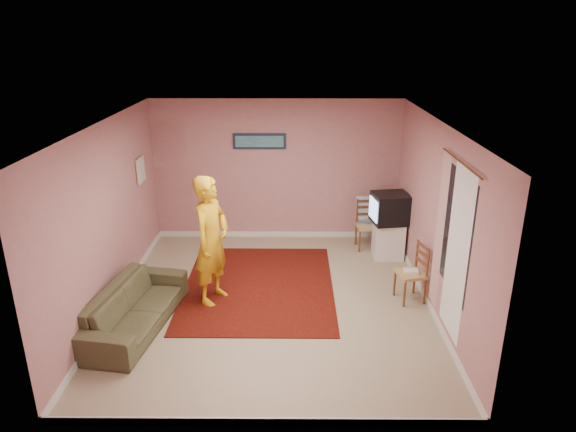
{
  "coord_description": "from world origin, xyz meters",
  "views": [
    {
      "loc": [
        0.27,
        -6.59,
        3.75
      ],
      "look_at": [
        0.22,
        0.6,
        1.11
      ],
      "focal_mm": 32.0,
      "sensor_mm": 36.0,
      "label": 1
    }
  ],
  "objects_px": {
    "tv_cabinet": "(388,239)",
    "sofa": "(134,307)",
    "crt_tv": "(390,208)",
    "person": "(211,240)",
    "chair_a": "(368,220)",
    "chair_b": "(411,267)"
  },
  "relations": [
    {
      "from": "tv_cabinet",
      "to": "sofa",
      "type": "height_order",
      "value": "tv_cabinet"
    },
    {
      "from": "chair_a",
      "to": "crt_tv",
      "type": "bearing_deg",
      "value": -53.86
    },
    {
      "from": "chair_a",
      "to": "sofa",
      "type": "xyz_separation_m",
      "value": [
        -3.44,
        -2.61,
        -0.25
      ]
    },
    {
      "from": "sofa",
      "to": "crt_tv",
      "type": "bearing_deg",
      "value": -49.7
    },
    {
      "from": "chair_b",
      "to": "person",
      "type": "bearing_deg",
      "value": -103.37
    },
    {
      "from": "tv_cabinet",
      "to": "crt_tv",
      "type": "distance_m",
      "value": 0.57
    },
    {
      "from": "tv_cabinet",
      "to": "chair_b",
      "type": "distance_m",
      "value": 1.54
    },
    {
      "from": "chair_b",
      "to": "tv_cabinet",
      "type": "bearing_deg",
      "value": 168.25
    },
    {
      "from": "tv_cabinet",
      "to": "sofa",
      "type": "distance_m",
      "value": 4.38
    },
    {
      "from": "chair_b",
      "to": "person",
      "type": "xyz_separation_m",
      "value": [
        -2.85,
        -0.01,
        0.41
      ]
    },
    {
      "from": "tv_cabinet",
      "to": "person",
      "type": "bearing_deg",
      "value": -151.26
    },
    {
      "from": "sofa",
      "to": "chair_a",
      "type": "bearing_deg",
      "value": -43.65
    },
    {
      "from": "chair_b",
      "to": "crt_tv",
      "type": "bearing_deg",
      "value": 168.47
    },
    {
      "from": "crt_tv",
      "to": "sofa",
      "type": "distance_m",
      "value": 4.42
    },
    {
      "from": "crt_tv",
      "to": "chair_b",
      "type": "bearing_deg",
      "value": -96.87
    },
    {
      "from": "sofa",
      "to": "person",
      "type": "relative_size",
      "value": 1.04
    },
    {
      "from": "tv_cabinet",
      "to": "person",
      "type": "height_order",
      "value": "person"
    },
    {
      "from": "chair_a",
      "to": "sofa",
      "type": "height_order",
      "value": "chair_a"
    },
    {
      "from": "sofa",
      "to": "person",
      "type": "bearing_deg",
      "value": -43.3
    },
    {
      "from": "chair_a",
      "to": "sofa",
      "type": "bearing_deg",
      "value": -147.76
    },
    {
      "from": "chair_b",
      "to": "person",
      "type": "distance_m",
      "value": 2.88
    },
    {
      "from": "chair_a",
      "to": "person",
      "type": "height_order",
      "value": "person"
    }
  ]
}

